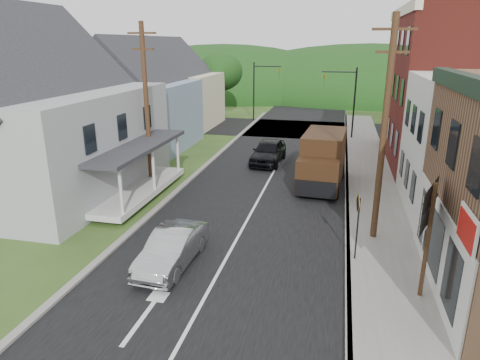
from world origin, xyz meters
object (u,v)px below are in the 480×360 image
Objects in this scene: route_sign_cluster at (428,224)px; warning_sign at (358,218)px; dark_sedan at (268,152)px; silver_sedan at (172,249)px; delivery_van at (323,160)px.

warning_sign is at bearing 154.72° from route_sign_cluster.
warning_sign reaches higher than dark_sedan.
silver_sedan is 6.92m from warning_sign.
silver_sedan is at bearing -110.93° from delivery_van.
silver_sedan is 8.78m from route_sign_cluster.
dark_sedan is 14.14m from warning_sign.
delivery_van is at bearing 129.06° from route_sign_cluster.
delivery_van reaches higher than silver_sedan.
silver_sedan is at bearing -170.66° from warning_sign.
route_sign_cluster is at bearing 0.54° from silver_sedan.
dark_sedan is at bearing 106.82° from warning_sign.
route_sign_cluster reaches higher than silver_sedan.
silver_sedan is at bearing -160.96° from route_sign_cluster.
silver_sedan is 0.88× the size of dark_sedan.
delivery_van is at bearing 94.67° from warning_sign.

